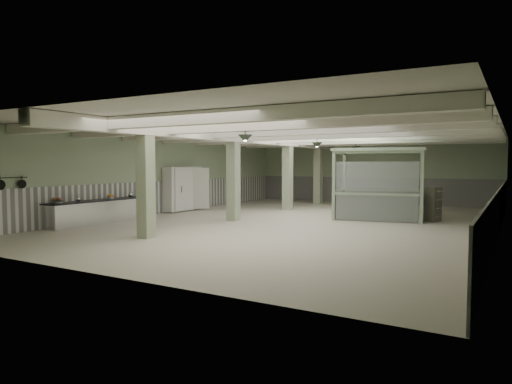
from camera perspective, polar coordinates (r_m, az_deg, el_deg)
The scene contains 35 objects.
floor at distance 18.26m, azimuth 5.50°, elevation -3.72°, with size 20.00×20.00×0.00m, color beige.
ceiling at distance 18.16m, azimuth 5.57°, elevation 7.62°, with size 14.00×20.00×0.02m, color silver.
wall_back at distance 27.54m, azimuth 14.18°, elevation 2.40°, with size 14.00×0.02×3.60m, color #A4B893.
wall_front at distance 9.93m, azimuth -19.09°, elevation 0.42°, with size 14.00×0.02×3.60m, color #A4B893.
wall_left at distance 21.96m, azimuth -11.35°, elevation 2.17°, with size 0.02×20.00×3.60m, color #A4B893.
wall_right at distance 16.51m, azimuth 28.24°, elevation 1.37°, with size 0.02×20.00×3.60m, color #A4B893.
wainscot_left at distance 22.00m, azimuth -11.27°, elevation -0.57°, with size 0.05×19.90×1.50m, color white.
wainscot_right at distance 16.58m, azimuth 28.05°, elevation -2.26°, with size 0.05×19.90×1.50m, color white.
wainscot_back at distance 27.56m, azimuth 14.13°, elevation 0.21°, with size 13.90×0.05×1.50m, color white.
girder at distance 19.32m, azimuth -1.25°, elevation 6.74°, with size 0.45×19.90×0.40m, color silver.
beam_a at distance 11.76m, azimuth -9.91°, elevation 8.93°, with size 13.90×0.35×0.32m, color silver.
beam_b at distance 13.77m, azimuth -3.16°, elevation 8.18°, with size 13.90×0.35×0.32m, color silver.
beam_c at distance 15.91m, azimuth 1.81°, elevation 7.56°, with size 13.90×0.35×0.32m, color silver.
beam_d at distance 18.15m, azimuth 5.56°, elevation 7.05°, with size 13.90×0.35×0.32m, color silver.
beam_e at distance 20.45m, azimuth 8.48°, elevation 6.64°, with size 13.90×0.35×0.32m, color silver.
beam_f at distance 22.79m, azimuth 10.79°, elevation 6.29°, with size 13.90×0.35×0.32m, color silver.
beam_g at distance 25.16m, azimuth 12.67°, elevation 6.01°, with size 13.90×0.35×0.32m, color silver.
column_a at distance 14.50m, azimuth -13.63°, elevation 1.45°, with size 0.42×0.42×3.60m, color #9AA887.
column_b at distance 18.45m, azimuth -2.86°, elevation 1.98°, with size 0.42×0.42×3.60m, color #9AA887.
column_c at distance 22.81m, azimuth 3.97°, elevation 2.28°, with size 0.42×0.42×3.60m, color #9AA887.
column_d at distance 26.46m, azimuth 7.77°, elevation 2.43°, with size 0.42×0.42×3.60m, color #9AA887.
hook_rail at distance 16.95m, azimuth -28.38°, elevation 1.58°, with size 0.02×0.02×1.20m, color black.
pendant_front at distance 13.48m, azimuth -1.36°, elevation 6.71°, with size 0.44×0.44×0.22m, color #2B392A.
pendant_mid at distance 18.39m, azimuth 7.63°, elevation 5.84°, with size 0.44×0.44×0.22m, color #2B392A.
pendant_back at distance 23.09m, azimuth 12.37°, elevation 5.32°, with size 0.44×0.44×0.22m, color #2B392A.
prep_counter at distance 18.74m, azimuth -18.76°, elevation -2.29°, with size 0.83×4.72×0.91m.
pitcher_near at distance 19.67m, azimuth -15.42°, elevation -0.25°, with size 0.20×0.23×0.29m, color silver, non-canonical shape.
pitcher_far at distance 17.99m, azimuth -21.34°, elevation -0.75°, with size 0.18×0.21×0.27m, color silver, non-canonical shape.
veg_colander at distance 17.38m, azimuth -23.63°, elevation -1.02°, with size 0.49×0.49×0.22m, color #434248, non-canonical shape.
orange_bowl at distance 19.14m, azimuth -17.73°, elevation -0.68°, with size 0.27×0.27×0.10m, color #B2B2B7.
skillet_near at distance 16.72m, azimuth -29.34°, elevation 0.78°, with size 0.33×0.33×0.04m, color black.
skillet_far at distance 17.11m, azimuth -27.21°, elevation 0.89°, with size 0.29×0.29×0.04m, color black.
walkin_cooler at distance 22.43m, azimuth -9.10°, elevation 0.32°, with size 1.10×2.31×2.11m.
guard_booth at distance 20.03m, azimuth 15.17°, elevation 2.40°, with size 4.13×3.67×2.94m.
filing_cabinet at distance 19.56m, azimuth 21.25°, elevation -1.45°, with size 0.44×0.63×1.37m, color #646453.
Camera 1 is at (7.49, -16.50, 2.31)m, focal length 32.00 mm.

